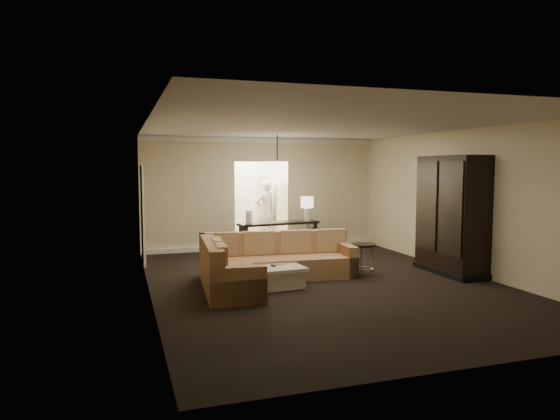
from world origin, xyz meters
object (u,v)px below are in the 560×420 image
object	(u,v)px
sectional_sofa	(264,264)
person	(266,207)
armoire	(452,217)
coffee_table	(274,275)
console_table	(279,235)
drink_table	(363,253)

from	to	relation	value
sectional_sofa	person	xyz separation A→B (m)	(1.44, 4.82, 0.61)
armoire	person	bearing A→B (deg)	113.62
coffee_table	console_table	bearing A→B (deg)	70.94
sectional_sofa	person	size ratio (longest dim) A/B	1.60
console_table	armoire	bearing A→B (deg)	-58.02
console_table	coffee_table	bearing A→B (deg)	-116.61
drink_table	coffee_table	bearing A→B (deg)	-169.26
sectional_sofa	drink_table	bearing A→B (deg)	6.95
console_table	armoire	distance (m)	4.04
coffee_table	drink_table	xyz separation A→B (m)	(1.91, 0.36, 0.24)
armoire	person	distance (m)	5.64
armoire	person	world-z (taller)	armoire
coffee_table	drink_table	bearing A→B (deg)	10.74
coffee_table	person	xyz separation A→B (m)	(1.33, 5.11, 0.76)
person	drink_table	bearing A→B (deg)	72.86
coffee_table	console_table	size ratio (longest dim) A/B	0.49
sectional_sofa	armoire	bearing A→B (deg)	-0.37
sectional_sofa	person	world-z (taller)	person
console_table	person	size ratio (longest dim) A/B	1.06
armoire	console_table	bearing A→B (deg)	129.53
sectional_sofa	console_table	world-z (taller)	sectional_sofa
coffee_table	drink_table	world-z (taller)	drink_table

